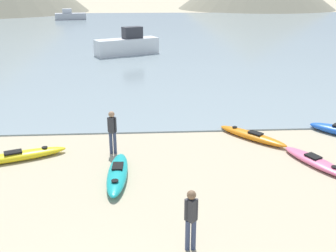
% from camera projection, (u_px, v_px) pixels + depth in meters
% --- Properties ---
extents(bay_water, '(160.00, 70.00, 0.06)m').
position_uv_depth(bay_water, '(136.00, 33.00, 49.06)').
color(bay_water, gray).
rests_on(bay_water, ground_plane).
extents(kayak_on_sand_0, '(3.27, 1.77, 0.36)m').
position_uv_depth(kayak_on_sand_0, '(19.00, 156.00, 13.78)').
color(kayak_on_sand_0, yellow).
rests_on(kayak_on_sand_0, ground_plane).
extents(kayak_on_sand_1, '(1.75, 2.84, 0.30)m').
position_uv_depth(kayak_on_sand_1, '(316.00, 162.00, 13.41)').
color(kayak_on_sand_1, '#E5668C').
rests_on(kayak_on_sand_1, ground_plane).
extents(kayak_on_sand_3, '(2.47, 2.71, 0.33)m').
position_uv_depth(kayak_on_sand_3, '(252.00, 136.00, 15.63)').
color(kayak_on_sand_3, orange).
rests_on(kayak_on_sand_3, ground_plane).
extents(kayak_on_sand_5, '(0.70, 3.00, 0.40)m').
position_uv_depth(kayak_on_sand_5, '(118.00, 174.00, 12.46)').
color(kayak_on_sand_5, teal).
rests_on(kayak_on_sand_5, ground_plane).
extents(person_near_foreground, '(0.31, 0.28, 1.55)m').
position_uv_depth(person_near_foreground, '(191.00, 216.00, 8.90)').
color(person_near_foreground, '#384260').
rests_on(person_near_foreground, ground_plane).
extents(person_near_waterline, '(0.33, 0.27, 1.61)m').
position_uv_depth(person_near_waterline, '(112.00, 130.00, 14.07)').
color(person_near_waterline, '#384260').
rests_on(person_near_waterline, ground_plane).
extents(moored_boat_0, '(5.37, 3.01, 1.78)m').
position_uv_depth(moored_boat_0, '(70.00, 16.00, 66.50)').
color(moored_boat_0, '#B2B2B7').
rests_on(moored_boat_0, bay_water).
extents(moored_boat_2, '(5.56, 3.70, 2.32)m').
position_uv_depth(moored_boat_2, '(127.00, 45.00, 33.67)').
color(moored_boat_2, white).
rests_on(moored_boat_2, bay_water).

